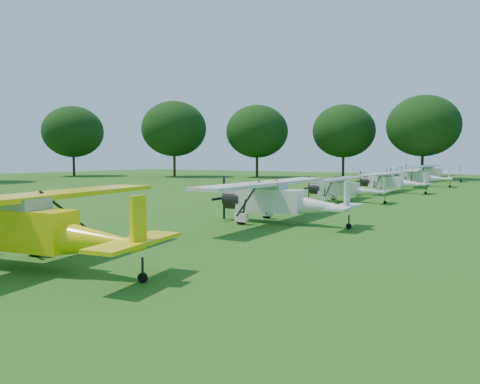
% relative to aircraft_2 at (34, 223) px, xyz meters
% --- Properties ---
extents(ground, '(160.00, 160.00, 0.00)m').
position_rel_aircraft_2_xyz_m(ground, '(-0.13, 11.25, -1.40)').
color(ground, '#1F5314').
rests_on(ground, ground).
extents(tree_belt, '(137.36, 130.27, 14.52)m').
position_rel_aircraft_2_xyz_m(tree_belt, '(3.44, 11.41, 6.63)').
color(tree_belt, black).
rests_on(tree_belt, ground).
extents(aircraft_2, '(7.69, 12.16, 2.39)m').
position_rel_aircraft_2_xyz_m(aircraft_2, '(0.00, 0.00, 0.00)').
color(aircraft_2, yellow).
rests_on(aircraft_2, ground).
extents(aircraft_3, '(7.28, 11.57, 2.29)m').
position_rel_aircraft_2_xyz_m(aircraft_3, '(1.62, 12.55, -0.06)').
color(aircraft_3, white).
rests_on(aircraft_3, ground).
extents(aircraft_4, '(6.14, 9.77, 1.93)m').
position_rel_aircraft_2_xyz_m(aircraft_4, '(0.41, 25.37, -0.27)').
color(aircraft_4, white).
rests_on(aircraft_4, ground).
extents(aircraft_5, '(6.45, 10.27, 2.02)m').
position_rel_aircraft_2_xyz_m(aircraft_5, '(0.99, 36.54, -0.21)').
color(aircraft_5, white).
rests_on(aircraft_5, ground).
extents(aircraft_6, '(6.80, 10.77, 2.12)m').
position_rel_aircraft_2_xyz_m(aircraft_6, '(1.23, 47.81, -0.16)').
color(aircraft_6, white).
rests_on(aircraft_6, ground).
extents(aircraft_7, '(7.64, 12.16, 2.40)m').
position_rel_aircraft_2_xyz_m(aircraft_7, '(0.35, 61.03, 0.01)').
color(aircraft_7, white).
rests_on(aircraft_7, ground).
extents(golf_cart, '(2.61, 2.15, 1.94)m').
position_rel_aircraft_2_xyz_m(golf_cart, '(-4.96, 61.57, -0.75)').
color(golf_cart, '#A50B10').
rests_on(golf_cart, ground).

